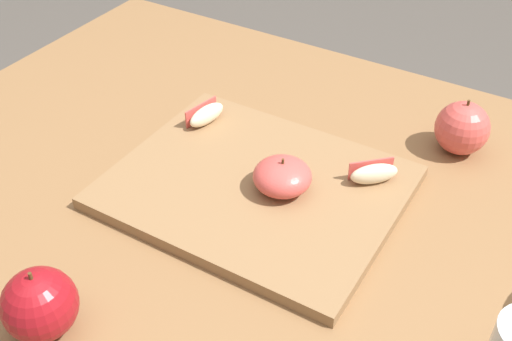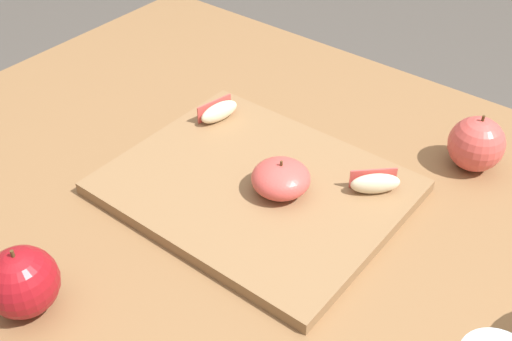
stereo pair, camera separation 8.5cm
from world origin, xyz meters
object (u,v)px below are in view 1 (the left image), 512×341
apple_half_skin_up (282,176)px  apple_wedge_near_knife (206,115)px  cutting_board (256,187)px  whole_apple_pink_lady (462,128)px  whole_apple_red_delicious (40,304)px  apple_wedge_back (374,173)px

apple_half_skin_up → apple_wedge_near_knife: (-0.18, 0.08, -0.01)m
cutting_board → apple_wedge_near_knife: 0.16m
whole_apple_pink_lady → whole_apple_red_delicious: whole_apple_red_delicious is taller
cutting_board → apple_wedge_near_knife: apple_wedge_near_knife is taller
cutting_board → whole_apple_red_delicious: 0.33m
apple_wedge_back → whole_apple_red_delicious: bearing=-118.3°
whole_apple_red_delicious → whole_apple_pink_lady: bearing=62.6°
apple_wedge_back → whole_apple_red_delicious: size_ratio=0.71×
apple_wedge_near_knife → whole_apple_pink_lady: bearing=23.9°
apple_half_skin_up → apple_wedge_near_knife: 0.19m
apple_half_skin_up → whole_apple_red_delicious: size_ratio=0.88×
apple_half_skin_up → apple_wedge_near_knife: size_ratio=1.13×
cutting_board → whole_apple_pink_lady: bearing=48.7°
apple_wedge_back → apple_wedge_near_knife: bearing=179.7°
apple_half_skin_up → whole_apple_pink_lady: (0.17, 0.23, 0.00)m
apple_wedge_near_knife → whole_apple_pink_lady: 0.38m
apple_half_skin_up → whole_apple_pink_lady: size_ratio=0.90×
apple_wedge_back → whole_apple_pink_lady: size_ratio=0.73×
whole_apple_red_delicious → apple_half_skin_up: bearing=70.3°
cutting_board → apple_wedge_back: (0.14, 0.08, 0.02)m
apple_half_skin_up → whole_apple_pink_lady: 0.29m
apple_wedge_near_knife → apple_wedge_back: bearing=-0.3°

